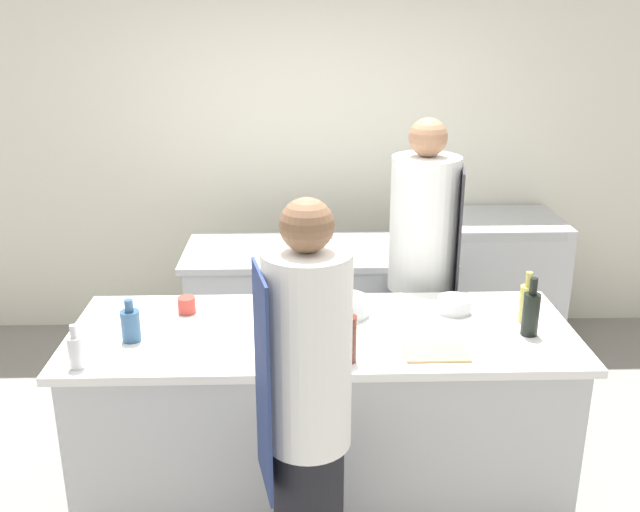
# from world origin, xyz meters

# --- Properties ---
(ground_plane) EXTENTS (16.00, 16.00, 0.00)m
(ground_plane) POSITION_xyz_m (0.00, 0.00, 0.00)
(ground_plane) COLOR gray
(wall_back) EXTENTS (8.00, 0.06, 2.80)m
(wall_back) POSITION_xyz_m (0.00, 2.13, 1.40)
(wall_back) COLOR silver
(wall_back) RESTS_ON ground_plane
(prep_counter) EXTENTS (2.41, 0.89, 0.92)m
(prep_counter) POSITION_xyz_m (0.00, 0.00, 0.46)
(prep_counter) COLOR #B7BABC
(prep_counter) RESTS_ON ground_plane
(pass_counter) EXTENTS (1.69, 0.71, 0.92)m
(pass_counter) POSITION_xyz_m (0.01, 1.20, 0.46)
(pass_counter) COLOR #B7BABC
(pass_counter) RESTS_ON ground_plane
(oven_range) EXTENTS (0.87, 0.70, 0.96)m
(oven_range) POSITION_xyz_m (1.33, 1.73, 0.48)
(oven_range) COLOR #B7BABC
(oven_range) RESTS_ON ground_plane
(chef_at_prep_near) EXTENTS (0.37, 0.35, 1.77)m
(chef_at_prep_near) POSITION_xyz_m (-0.08, -0.77, 0.90)
(chef_at_prep_near) COLOR black
(chef_at_prep_near) RESTS_ON ground_plane
(chef_at_stove) EXTENTS (0.43, 0.41, 1.82)m
(chef_at_stove) POSITION_xyz_m (0.60, 0.74, 0.91)
(chef_at_stove) COLOR black
(chef_at_stove) RESTS_ON ground_plane
(bottle_olive_oil) EXTENTS (0.08, 0.08, 0.29)m
(bottle_olive_oil) POSITION_xyz_m (0.10, -0.32, 1.04)
(bottle_olive_oil) COLOR #5B2319
(bottle_olive_oil) RESTS_ON prep_counter
(bottle_vinegar) EXTENTS (0.08, 0.08, 0.28)m
(bottle_vinegar) POSITION_xyz_m (0.97, -0.08, 1.04)
(bottle_vinegar) COLOR black
(bottle_vinegar) RESTS_ON prep_counter
(bottle_wine) EXTENTS (0.07, 0.07, 0.24)m
(bottle_wine) POSITION_xyz_m (0.06, -0.04, 1.02)
(bottle_wine) COLOR #19471E
(bottle_wine) RESTS_ON prep_counter
(bottle_cooking_oil) EXTENTS (0.09, 0.09, 0.20)m
(bottle_cooking_oil) POSITION_xyz_m (-0.89, -0.09, 1.00)
(bottle_cooking_oil) COLOR #2D5175
(bottle_cooking_oil) RESTS_ON prep_counter
(bottle_sauce) EXTENTS (0.07, 0.07, 0.26)m
(bottle_sauce) POSITION_xyz_m (1.00, 0.06, 1.03)
(bottle_sauce) COLOR #B2A84C
(bottle_sauce) RESTS_ON prep_counter
(bottle_water) EXTENTS (0.07, 0.07, 0.20)m
(bottle_water) POSITION_xyz_m (-1.06, -0.35, 1.00)
(bottle_water) COLOR silver
(bottle_water) RESTS_ON prep_counter
(bowl_mixing_large) EXTENTS (0.17, 0.17, 0.08)m
(bowl_mixing_large) POSITION_xyz_m (0.68, 0.19, 0.96)
(bowl_mixing_large) COLOR #B7BABC
(bowl_mixing_large) RESTS_ON prep_counter
(bowl_prep_small) EXTENTS (0.25, 0.25, 0.09)m
(bowl_prep_small) POSITION_xyz_m (0.11, 0.17, 0.97)
(bowl_prep_small) COLOR #B7BABC
(bowl_prep_small) RESTS_ON prep_counter
(cup) EXTENTS (0.09, 0.09, 0.08)m
(cup) POSITION_xyz_m (-0.68, 0.21, 0.96)
(cup) COLOR #B2382D
(cup) RESTS_ON prep_counter
(cutting_board) EXTENTS (0.28, 0.19, 0.01)m
(cutting_board) POSITION_xyz_m (0.50, -0.26, 0.93)
(cutting_board) COLOR tan
(cutting_board) RESTS_ON prep_counter
(stockpot) EXTENTS (0.28, 0.28, 0.21)m
(stockpot) POSITION_xyz_m (-0.04, 1.06, 1.03)
(stockpot) COLOR #B7BABC
(stockpot) RESTS_ON pass_counter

